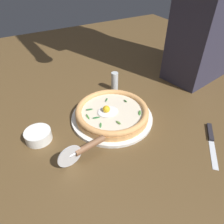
{
  "coord_description": "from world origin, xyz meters",
  "views": [
    {
      "loc": [
        -0.26,
        -0.57,
        0.54
      ],
      "look_at": [
        0.05,
        -0.02,
        0.03
      ],
      "focal_mm": 33.66,
      "sensor_mm": 36.0,
      "label": 1
    }
  ],
  "objects_px": {
    "pizza": "(112,112)",
    "pizza_cutter": "(84,148)",
    "table_knife": "(211,138)",
    "pepper_shaker": "(115,82)",
    "side_bowl": "(38,135)"
  },
  "relations": [
    {
      "from": "pizza",
      "to": "table_knife",
      "type": "bearing_deg",
      "value": -46.94
    },
    {
      "from": "side_bowl",
      "to": "pizza",
      "type": "bearing_deg",
      "value": -5.09
    },
    {
      "from": "pizza",
      "to": "side_bowl",
      "type": "height_order",
      "value": "pizza"
    },
    {
      "from": "pizza",
      "to": "pizza_cutter",
      "type": "bearing_deg",
      "value": -143.2
    },
    {
      "from": "pizza_cutter",
      "to": "pepper_shaker",
      "type": "distance_m",
      "value": 0.42
    },
    {
      "from": "pizza",
      "to": "pepper_shaker",
      "type": "distance_m",
      "value": 0.21
    },
    {
      "from": "pepper_shaker",
      "to": "pizza_cutter",
      "type": "bearing_deg",
      "value": -132.98
    },
    {
      "from": "pizza_cutter",
      "to": "table_knife",
      "type": "distance_m",
      "value": 0.45
    },
    {
      "from": "pizza_cutter",
      "to": "table_knife",
      "type": "bearing_deg",
      "value": -18.72
    },
    {
      "from": "pizza",
      "to": "pepper_shaker",
      "type": "xyz_separation_m",
      "value": [
        0.11,
        0.18,
        0.01
      ]
    },
    {
      "from": "table_knife",
      "to": "pepper_shaker",
      "type": "relative_size",
      "value": 1.84
    },
    {
      "from": "side_bowl",
      "to": "pizza_cutter",
      "type": "xyz_separation_m",
      "value": [
        0.11,
        -0.15,
        0.02
      ]
    },
    {
      "from": "pizza",
      "to": "table_knife",
      "type": "relative_size",
      "value": 1.71
    },
    {
      "from": "pizza",
      "to": "pizza_cutter",
      "type": "xyz_separation_m",
      "value": [
        -0.17,
        -0.13,
        0.01
      ]
    },
    {
      "from": "pizza",
      "to": "pizza_cutter",
      "type": "relative_size",
      "value": 1.7
    }
  ]
}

